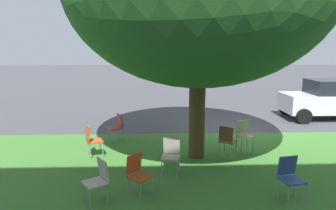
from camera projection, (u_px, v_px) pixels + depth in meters
name	position (u px, v px, depth m)	size (l,w,h in m)	color
ground	(236.00, 131.00, 10.97)	(80.00, 80.00, 0.00)	#424247
grass_verge	(267.00, 165.00, 7.83)	(48.00, 6.00, 0.01)	#3D752D
chair_0	(92.00, 139.00, 8.38)	(0.55, 0.54, 0.88)	#C64C1E
chair_1	(138.00, 172.00, 6.15)	(0.59, 0.59, 0.88)	#C64C1E
chair_2	(290.00, 175.00, 6.00)	(0.49, 0.50, 0.88)	#335184
chair_3	(117.00, 125.00, 9.78)	(0.56, 0.56, 0.88)	#B7332D
chair_4	(244.00, 133.00, 8.92)	(0.50, 0.50, 0.88)	beige
chair_5	(171.00, 153.00, 7.22)	(0.49, 0.49, 0.88)	#ADA393
chair_6	(98.00, 178.00, 5.86)	(0.58, 0.58, 0.88)	#ADA393
chair_7	(227.00, 139.00, 8.35)	(0.58, 0.58, 0.88)	brown
parked_car	(329.00, 99.00, 12.80)	(3.70, 1.92, 1.65)	silver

